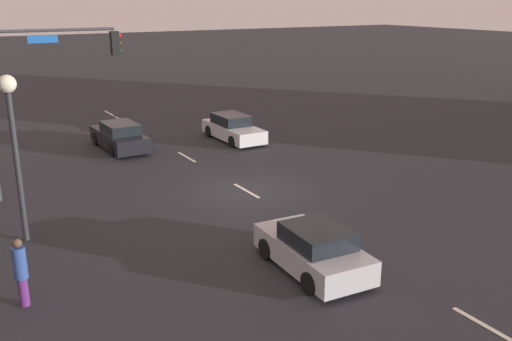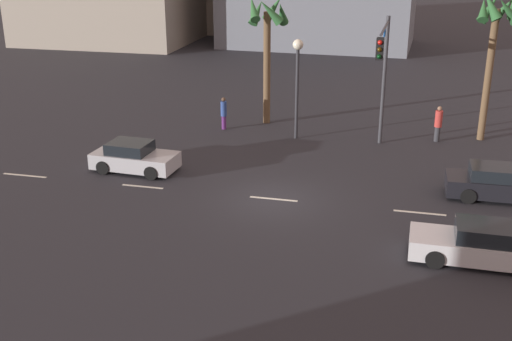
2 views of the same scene
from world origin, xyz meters
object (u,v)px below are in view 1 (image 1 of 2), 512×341
Objects in this scene: streetlamp at (12,125)px; car_1 at (233,129)px; traffic_signal at (33,82)px; car_0 at (313,249)px; pedestrian_0 at (21,271)px; car_2 at (119,137)px.

car_1 is at bearing -55.14° from streetlamp.
traffic_signal reaches higher than streetlamp.
car_1 is at bearing -69.24° from traffic_signal.
streetlamp reaches higher than car_0.
traffic_signal is 9.72m from pedestrian_0.
car_0 is 9.90m from streetlamp.
car_2 is 15.83m from pedestrian_0.
pedestrian_0 is at bearing 165.68° from traffic_signal.
traffic_signal is at bearing 138.34° from car_2.
streetlamp reaches higher than pedestrian_0.
car_1 reaches higher than car_0.
car_0 is at bearing -154.15° from traffic_signal.
pedestrian_0 is at bearing 74.01° from car_0.
streetlamp is at bearing -9.98° from pedestrian_0.
pedestrian_0 is (-4.31, 0.76, -2.85)m from streetlamp.
car_1 is 0.69× the size of traffic_signal.
traffic_signal is at bearing 25.85° from car_0.
car_2 is at bearing 77.73° from car_1.
traffic_signal is 4.75m from streetlamp.
car_2 is 2.51× the size of pedestrian_0.
car_2 is (1.31, 6.00, 0.01)m from car_1.
car_1 is at bearing -45.38° from pedestrian_0.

